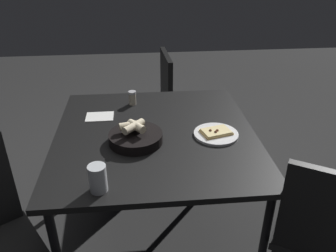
# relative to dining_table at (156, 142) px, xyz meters

# --- Properties ---
(ground) EXTENTS (8.00, 8.00, 0.00)m
(ground) POSITION_rel_dining_table_xyz_m (0.00, 0.00, -0.69)
(ground) COLOR #2A2A2A
(dining_table) EXTENTS (1.07, 1.12, 0.74)m
(dining_table) POSITION_rel_dining_table_xyz_m (0.00, 0.00, 0.00)
(dining_table) COLOR black
(dining_table) RESTS_ON ground
(pizza_plate) EXTENTS (0.24, 0.24, 0.04)m
(pizza_plate) POSITION_rel_dining_table_xyz_m (-0.32, 0.06, 0.07)
(pizza_plate) COLOR white
(pizza_plate) RESTS_ON dining_table
(bread_basket) EXTENTS (0.28, 0.28, 0.11)m
(bread_basket) POSITION_rel_dining_table_xyz_m (0.11, 0.09, 0.09)
(bread_basket) COLOR black
(bread_basket) RESTS_ON dining_table
(beer_glass) EXTENTS (0.08, 0.08, 0.12)m
(beer_glass) POSITION_rel_dining_table_xyz_m (0.26, 0.46, 0.11)
(beer_glass) COLOR silver
(beer_glass) RESTS_ON dining_table
(pepper_shaker) EXTENTS (0.05, 0.05, 0.09)m
(pepper_shaker) POSITION_rel_dining_table_xyz_m (0.12, -0.38, 0.10)
(pepper_shaker) COLOR #BFB299
(pepper_shaker) RESTS_ON dining_table
(napkin) EXTENTS (0.16, 0.12, 0.00)m
(napkin) POSITION_rel_dining_table_xyz_m (0.31, -0.22, 0.06)
(napkin) COLOR white
(napkin) RESTS_ON dining_table
(chair_far) EXTENTS (0.61, 0.61, 0.90)m
(chair_far) POSITION_rel_dining_table_xyz_m (-0.73, 0.55, -0.17)
(chair_far) COLOR black
(chair_far) RESTS_ON ground
(chair_spare) EXTENTS (0.47, 0.47, 0.90)m
(chair_spare) POSITION_rel_dining_table_xyz_m (-0.03, -0.92, -0.17)
(chair_spare) COLOR #282828
(chair_spare) RESTS_ON ground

